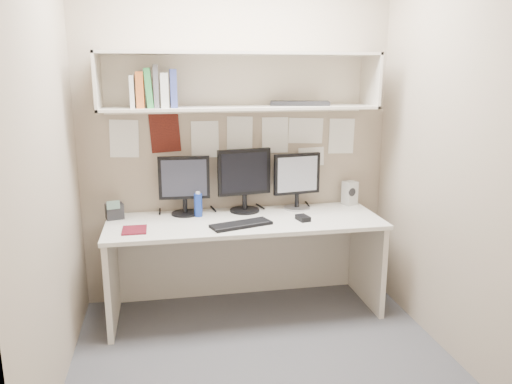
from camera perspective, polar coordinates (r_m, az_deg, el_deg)
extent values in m
cube|color=#444449|center=(3.38, 0.69, -18.24)|extent=(2.40, 2.00, 0.01)
cube|color=gray|center=(3.89, -2.18, 6.42)|extent=(2.40, 0.02, 2.60)
cube|color=gray|center=(1.97, 6.56, -0.68)|extent=(2.40, 0.02, 2.60)
cube|color=gray|center=(2.93, -22.96, 3.01)|extent=(0.02, 2.00, 2.60)
cube|color=gray|center=(3.36, 21.29, 4.40)|extent=(0.02, 2.00, 2.60)
cube|color=silver|center=(3.66, -1.25, -3.39)|extent=(2.00, 0.70, 0.03)
cube|color=beige|center=(4.09, -1.99, -6.96)|extent=(1.96, 0.02, 0.70)
cube|color=beige|center=(3.68, -1.75, 9.61)|extent=(2.00, 0.38, 0.02)
cube|color=beige|center=(3.67, -1.79, 15.54)|extent=(2.00, 0.38, 0.02)
cube|color=beige|center=(3.85, -2.20, 12.61)|extent=(2.00, 0.02, 0.40)
cube|color=beige|center=(3.65, -17.67, 11.96)|extent=(0.02, 0.38, 0.40)
cube|color=beige|center=(3.95, 12.92, 12.31)|extent=(0.02, 0.38, 0.40)
cylinder|color=black|center=(3.83, -8.08, -2.43)|extent=(0.21, 0.21, 0.02)
cylinder|color=black|center=(3.81, -8.11, -1.56)|extent=(0.03, 0.03, 0.10)
cube|color=black|center=(3.77, -8.22, 1.63)|extent=(0.38, 0.05, 0.32)
cube|color=black|center=(3.75, -8.21, 1.57)|extent=(0.33, 0.02, 0.28)
cylinder|color=black|center=(3.87, -1.30, -2.10)|extent=(0.23, 0.23, 0.02)
cylinder|color=black|center=(3.85, -1.31, -1.16)|extent=(0.04, 0.04, 0.11)
cube|color=black|center=(3.81, -1.35, 2.30)|extent=(0.42, 0.10, 0.35)
cube|color=black|center=(3.79, -1.30, 2.24)|extent=(0.36, 0.06, 0.30)
cylinder|color=#A5A5AA|center=(3.96, 4.67, -1.80)|extent=(0.21, 0.21, 0.02)
cylinder|color=black|center=(3.94, 4.69, -0.97)|extent=(0.03, 0.03, 0.10)
cube|color=black|center=(3.91, 4.70, 2.09)|extent=(0.38, 0.09, 0.32)
cube|color=#B4B3B8|center=(3.89, 4.78, 2.03)|extent=(0.33, 0.05, 0.27)
cube|color=black|center=(3.51, -1.71, -3.74)|extent=(0.46, 0.28, 0.02)
cube|color=black|center=(3.65, 5.38, -2.98)|extent=(0.10, 0.13, 0.04)
cube|color=#B5B5B1|center=(4.12, 10.66, -0.11)|extent=(0.12, 0.12, 0.19)
cylinder|color=black|center=(4.07, 10.93, -0.02)|extent=(0.07, 0.03, 0.07)
cylinder|color=navy|center=(3.74, -6.62, -1.50)|extent=(0.06, 0.06, 0.17)
cylinder|color=white|center=(3.72, -6.66, -0.13)|extent=(0.03, 0.03, 0.02)
cube|color=#520E19|center=(3.50, -13.73, -4.24)|extent=(0.16, 0.20, 0.01)
cube|color=black|center=(3.81, -15.87, -2.12)|extent=(0.15, 0.13, 0.11)
cube|color=#4C6659|center=(3.74, -16.00, -1.44)|extent=(0.09, 0.03, 0.06)
cube|color=silver|center=(3.60, -13.94, 11.07)|extent=(0.03, 0.18, 0.22)
cube|color=#BA5722|center=(3.59, -13.10, 11.31)|extent=(0.05, 0.18, 0.25)
cube|color=#2A803D|center=(3.59, -12.15, 11.55)|extent=(0.04, 0.18, 0.27)
cube|color=#4E4D53|center=(3.59, -11.35, 11.78)|extent=(0.03, 0.18, 0.29)
cube|color=silver|center=(3.59, -10.42, 11.37)|extent=(0.05, 0.18, 0.24)
cube|color=navy|center=(3.59, -9.42, 11.60)|extent=(0.05, 0.18, 0.26)
cube|color=black|center=(3.80, 5.02, 10.08)|extent=(0.46, 0.26, 0.03)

